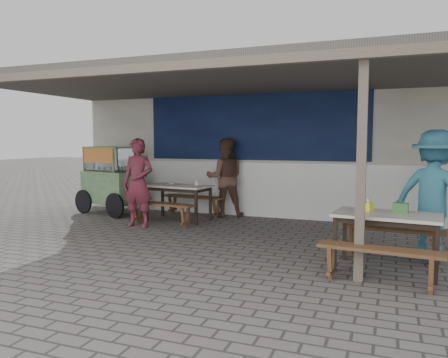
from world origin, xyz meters
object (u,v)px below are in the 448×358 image
donation_box (401,208)px  bench_right_wall (392,236)px  patron_right_table (435,194)px  patron_wall_side (225,178)px  condiment_jar (197,183)px  condiment_bowl (172,183)px  patron_street_side (138,183)px  table_left (178,189)px  table_right (387,220)px  bench_left_wall (194,201)px  vendor_cart (110,177)px  bench_right_street (379,258)px  tissue_box (368,207)px  bench_left_street (161,209)px

donation_box → bench_right_wall: bearing=100.8°
patron_right_table → donation_box: patron_right_table is taller
patron_wall_side → condiment_jar: patron_wall_side is taller
condiment_bowl → patron_street_side: bearing=-102.3°
table_left → table_right: size_ratio=1.04×
bench_left_wall → vendor_cart: size_ratio=0.74×
bench_right_street → condiment_bowl: (-4.27, 3.01, 0.44)m
vendor_cart → condiment_jar: size_ratio=21.99×
table_left → bench_right_street: (4.07, -2.91, -0.34)m
patron_street_side → tissue_box: patron_street_side is taller
tissue_box → vendor_cart: bearing=157.8°
vendor_cart → patron_wall_side: size_ratio=1.15×
table_left → tissue_box: size_ratio=12.46×
table_right → vendor_cart: vendor_cart is taller
vendor_cart → condiment_jar: 2.23m
condiment_bowl → vendor_cart: bearing=176.1°
bench_right_wall → patron_street_side: size_ratio=0.82×
table_right → patron_right_table: (0.61, 0.92, 0.25)m
bench_right_wall → donation_box: bearing=-73.5°
bench_right_street → vendor_cart: vendor_cart is taller
vendor_cart → donation_box: size_ratio=10.84×
table_right → vendor_cart: (-5.99, 2.47, 0.17)m
table_left → donation_box: size_ratio=7.71×
bench_right_street → patron_wall_side: size_ratio=0.82×
table_left → tissue_box: bearing=-22.1°
vendor_cart → patron_right_table: 6.78m
bench_left_street → tissue_box: size_ratio=12.92×
bench_right_street → condiment_bowl: size_ratio=8.34×
condiment_jar → bench_right_street: bearing=-39.4°
vendor_cart → bench_right_street: bearing=-13.5°
table_left → patron_right_table: 4.94m
vendor_cart → condiment_jar: (2.22, -0.08, -0.04)m
bench_left_street → donation_box: 4.64m
patron_wall_side → bench_right_street: bearing=108.2°
patron_wall_side → vendor_cart: bearing=-10.1°
bench_left_street → bench_left_wall: same height
table_left → vendor_cart: size_ratio=0.71×
bench_left_street → condiment_bowl: condiment_bowl is taller
patron_street_side → donation_box: bearing=-17.8°
patron_right_table → vendor_cart: bearing=13.9°
bench_right_street → patron_wall_side: patron_wall_side is taller
donation_box → table_left: bearing=153.8°
tissue_box → patron_street_side: bearing=163.9°
tissue_box → condiment_bowl: tissue_box is taller
bench_right_wall → table_left: bearing=164.8°
table_left → tissue_box: tissue_box is taller
condiment_jar → table_right: bearing=-32.4°
tissue_box → condiment_jar: 4.18m
bench_right_street → patron_right_table: (0.68, 1.57, 0.58)m
patron_street_side → patron_wall_side: bearing=52.9°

